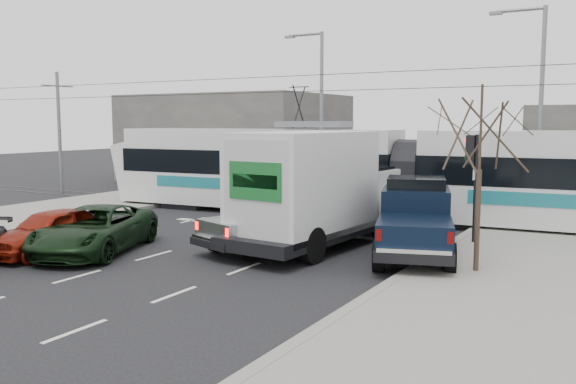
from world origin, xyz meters
The scene contains 15 objects.
ground centered at (0.00, 0.00, 0.00)m, with size 120.00×120.00×0.00m, color black.
sidewalk_right centered at (9.00, 0.00, 0.07)m, with size 6.00×60.00×0.15m, color gray.
rails centered at (0.00, 10.00, 0.01)m, with size 60.00×1.60×0.03m, color #33302D.
building_left centered at (-14.00, 22.00, 3.00)m, with size 14.00×10.00×6.00m, color slate.
bare_tree centered at (7.60, 2.50, 3.79)m, with size 2.40×2.40×5.00m.
traffic_signal centered at (6.47, 6.50, 2.74)m, with size 0.44×0.44×3.60m.
street_lamp_near centered at (7.31, 14.00, 5.11)m, with size 2.38×0.25×9.00m.
street_lamp_far centered at (-4.19, 16.00, 5.11)m, with size 2.38×0.25×9.00m.
catenary centered at (0.00, 10.00, 3.88)m, with size 60.00×0.20×7.00m.
tram centered at (3.01, 10.25, 2.02)m, with size 28.02×4.99×5.69m.
silver_pickup centered at (1.11, 3.07, 0.96)m, with size 3.39×5.60×1.93m.
box_truck centered at (2.08, 3.67, 1.90)m, with size 3.20×7.86×3.84m.
navy_pickup centered at (5.39, 3.98, 1.19)m, with size 3.73×6.07×2.41m.
green_car centered at (-3.65, -0.60, 0.74)m, with size 2.46×5.33×1.48m, color black.
red_car centered at (-4.73, -1.37, 0.72)m, with size 1.71×4.24×1.45m, color maroon.
Camera 1 is at (11.29, -14.06, 4.18)m, focal length 38.00 mm.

